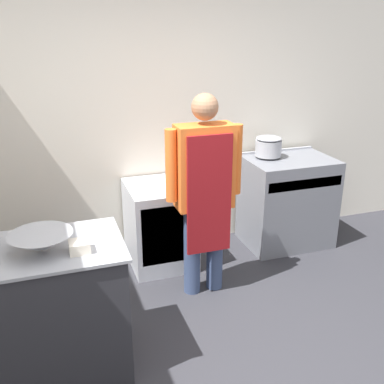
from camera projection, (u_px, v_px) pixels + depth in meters
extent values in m
cube|color=silver|center=(150.00, 117.00, 4.29)|extent=(8.00, 0.05, 2.70)
cube|color=#2D2D33|center=(34.00, 315.00, 2.86)|extent=(1.13, 0.63, 0.89)
cube|color=#9EA0A8|center=(25.00, 252.00, 2.70)|extent=(1.18, 0.65, 0.02)
cube|color=slate|center=(287.00, 201.00, 4.66)|extent=(0.87, 0.63, 0.92)
cube|color=#9EA0A8|center=(305.00, 184.00, 4.29)|extent=(0.80, 0.03, 0.10)
cube|color=#9EA0A8|center=(276.00, 150.00, 4.76)|extent=(0.87, 0.03, 0.02)
cube|color=silver|center=(160.00, 224.00, 4.28)|extent=(0.59, 0.66, 0.79)
cube|color=silver|center=(169.00, 235.00, 3.98)|extent=(0.50, 0.02, 0.55)
cylinder|color=#38476B|center=(192.00, 251.00, 3.79)|extent=(0.14, 0.14, 0.78)
cylinder|color=#38476B|center=(215.00, 247.00, 3.85)|extent=(0.14, 0.14, 0.78)
cube|color=orange|center=(204.00, 167.00, 3.56)|extent=(0.46, 0.22, 0.68)
cube|color=maroon|center=(209.00, 196.00, 3.53)|extent=(0.37, 0.02, 0.98)
cylinder|color=orange|center=(171.00, 166.00, 3.47)|extent=(0.09, 0.09, 0.58)
cylinder|color=orange|center=(236.00, 159.00, 3.63)|extent=(0.09, 0.09, 0.58)
sphere|color=#9E7051|center=(205.00, 107.00, 3.40)|extent=(0.21, 0.21, 0.21)
cone|color=#9EA0A8|center=(41.00, 242.00, 2.66)|extent=(0.38, 0.38, 0.11)
cube|color=silver|center=(79.00, 247.00, 2.66)|extent=(0.12, 0.12, 0.07)
cylinder|color=#9EA0A8|center=(268.00, 148.00, 4.50)|extent=(0.26, 0.26, 0.16)
ellipsoid|color=#9EA0A8|center=(269.00, 138.00, 4.46)|extent=(0.26, 0.26, 0.05)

